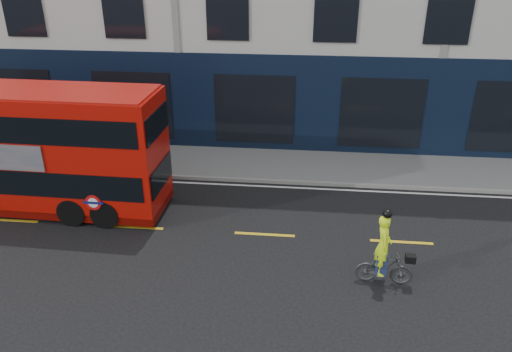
# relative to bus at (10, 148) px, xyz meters

# --- Properties ---
(ground) EXTENTS (120.00, 120.00, 0.00)m
(ground) POSITION_rel_bus_xyz_m (4.15, -2.53, -2.03)
(ground) COLOR black
(ground) RESTS_ON ground
(pavement) EXTENTS (60.00, 3.00, 0.12)m
(pavement) POSITION_rel_bus_xyz_m (4.15, 3.97, -1.97)
(pavement) COLOR slate
(pavement) RESTS_ON ground
(kerb) EXTENTS (60.00, 0.12, 0.13)m
(kerb) POSITION_rel_bus_xyz_m (4.15, 2.47, -1.96)
(kerb) COLOR gray
(kerb) RESTS_ON ground
(road_edge_line) EXTENTS (58.00, 0.10, 0.01)m
(road_edge_line) POSITION_rel_bus_xyz_m (4.15, 2.17, -2.02)
(road_edge_line) COLOR silver
(road_edge_line) RESTS_ON ground
(lane_dashes) EXTENTS (58.00, 0.12, 0.01)m
(lane_dashes) POSITION_rel_bus_xyz_m (4.15, -1.03, -2.02)
(lane_dashes) COLOR gold
(lane_dashes) RESTS_ON ground
(bus) EXTENTS (9.88, 2.47, 3.96)m
(bus) POSITION_rel_bus_xyz_m (0.00, 0.00, 0.00)
(bus) COLOR #B60F07
(bus) RESTS_ON ground
(cyclist) EXTENTS (1.46, 0.61, 2.13)m
(cyclist) POSITION_rel_bus_xyz_m (11.32, -3.01, -1.29)
(cyclist) COLOR #3F4244
(cyclist) RESTS_ON ground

